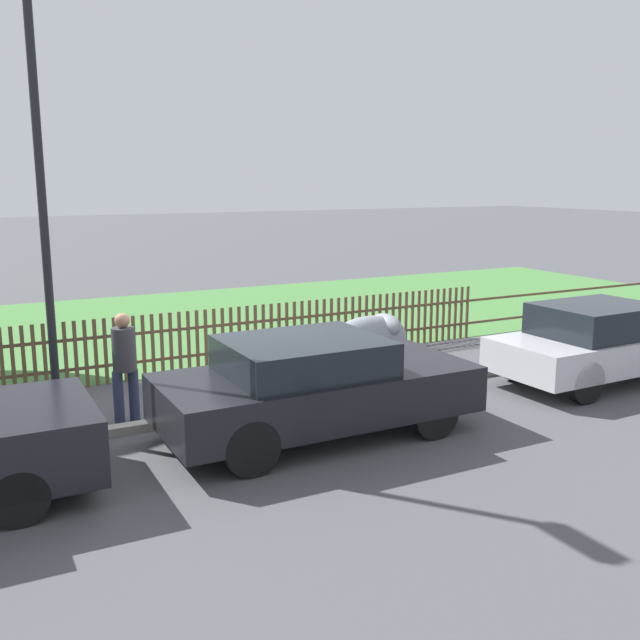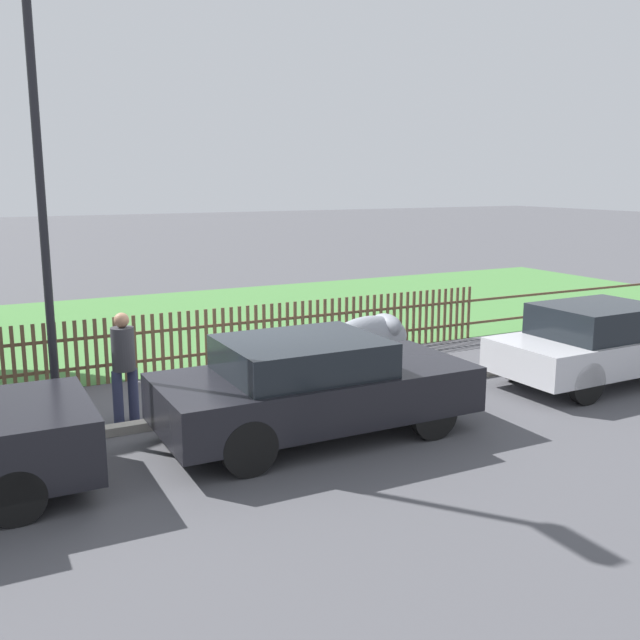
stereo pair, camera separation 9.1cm
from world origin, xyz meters
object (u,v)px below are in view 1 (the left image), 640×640
object	(u,v)px
pedestrian_by_lamp	(124,362)
street_lamp	(38,129)
parked_car_navy_estate	(601,342)
parked_car_black_saloon	(314,385)
covered_motorcycle	(370,340)

from	to	relation	value
pedestrian_by_lamp	street_lamp	size ratio (longest dim) A/B	0.25
parked_car_navy_estate	pedestrian_by_lamp	size ratio (longest dim) A/B	2.53
street_lamp	pedestrian_by_lamp	bearing A→B (deg)	9.16
parked_car_black_saloon	covered_motorcycle	xyz separation A→B (m)	(2.20, 2.18, -0.07)
street_lamp	parked_car_navy_estate	bearing A→B (deg)	-9.74
pedestrian_by_lamp	street_lamp	distance (m)	3.20
parked_car_black_saloon	pedestrian_by_lamp	world-z (taller)	pedestrian_by_lamp
parked_car_black_saloon	street_lamp	bearing A→B (deg)	153.12
parked_car_navy_estate	street_lamp	bearing A→B (deg)	169.02
parked_car_black_saloon	covered_motorcycle	bearing A→B (deg)	44.51
pedestrian_by_lamp	covered_motorcycle	bearing A→B (deg)	179.18
street_lamp	parked_car_black_saloon	bearing A→B (deg)	-26.63
parked_car_navy_estate	street_lamp	distance (m)	9.16
parked_car_black_saloon	parked_car_navy_estate	world-z (taller)	same
parked_car_navy_estate	covered_motorcycle	xyz separation A→B (m)	(-3.22, 2.12, -0.05)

